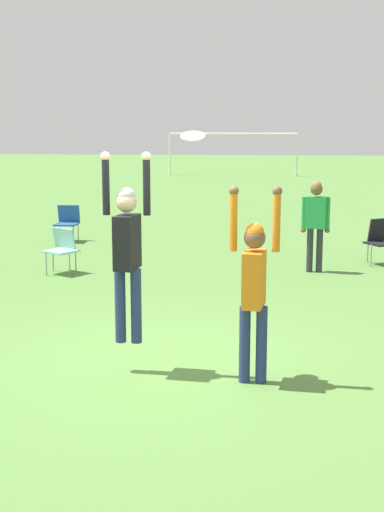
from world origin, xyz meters
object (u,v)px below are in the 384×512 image
frisbee (193,136)px  camping_chair_3 (380,238)px  person_jumping (127,243)px  person_defending (254,280)px  camping_chair_0 (67,220)px  person_spectator_near (316,218)px  camping_chair_5 (62,246)px

frisbee → camping_chair_3: 7.69m
person_jumping → person_defending: size_ratio=1.00×
camping_chair_0 → person_jumping: bearing=109.3°
frisbee → camping_chair_0: frisbee is taller
person_jumping → camping_chair_0: bearing=28.1°
person_spectator_near → person_defending: bearing=-83.5°
person_jumping → frisbee: size_ratio=7.91×
person_jumping → camping_chair_3: 7.84m
person_spectator_near → person_jumping: bearing=-96.3°
person_jumping → camping_chair_0: person_jumping is taller
person_jumping → person_defending: 1.45m
person_defending → camping_chair_0: size_ratio=2.47×
frisbee → camping_chair_3: (3.16, 6.69, -2.09)m
person_jumping → person_spectator_near: bearing=-14.3°
camping_chair_5 → person_spectator_near: size_ratio=0.48×
person_jumping → frisbee: (0.72, 0.06, 1.16)m
person_jumping → camping_chair_5: size_ratio=2.55×
person_jumping → camping_chair_5: (-2.22, 5.30, -0.96)m
person_jumping → person_spectator_near: size_ratio=1.23×
camping_chair_5 → person_defending: bearing=154.2°
person_jumping → person_defending: (1.39, -0.22, -0.34)m
person_defending → frisbee: size_ratio=7.92×
camping_chair_0 → camping_chair_5: camping_chair_0 is taller
person_defending → camping_chair_3: size_ratio=2.35×
camping_chair_0 → frisbee: bearing=113.4°
camping_chair_0 → person_spectator_near: (5.61, -3.15, 0.53)m
camping_chair_3 → camping_chair_5: (-6.10, -1.45, -0.03)m
person_jumping → person_spectator_near: person_jumping is taller
camping_chair_3 → person_spectator_near: (-1.37, -0.94, 0.51)m
person_spectator_near → camping_chair_5: bearing=-156.9°
camping_chair_5 → camping_chair_0: bearing=-45.5°
person_defending → camping_chair_3: 7.42m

